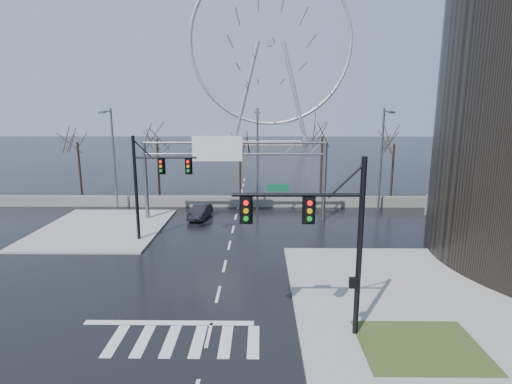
{
  "coord_description": "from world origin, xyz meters",
  "views": [
    {
      "loc": [
        2.28,
        -20.1,
        9.86
      ],
      "look_at": [
        1.97,
        8.17,
        4.0
      ],
      "focal_mm": 28.0,
      "sensor_mm": 36.0,
      "label": 1
    }
  ],
  "objects_px": {
    "signal_mast_near": "(328,231)",
    "ferris_wheel": "(270,49)",
    "sign_gantry": "(230,163)",
    "car": "(200,212)",
    "signal_mast_far": "(150,179)"
  },
  "relations": [
    {
      "from": "signal_mast_near",
      "to": "signal_mast_far",
      "type": "xyz_separation_m",
      "value": [
        -11.01,
        13.0,
        -0.04
      ]
    },
    {
      "from": "signal_mast_near",
      "to": "signal_mast_far",
      "type": "distance_m",
      "value": 17.03
    },
    {
      "from": "signal_mast_near",
      "to": "car",
      "type": "xyz_separation_m",
      "value": [
        -8.38,
        19.51,
        -4.25
      ]
    },
    {
      "from": "signal_mast_near",
      "to": "sign_gantry",
      "type": "xyz_separation_m",
      "value": [
        -5.52,
        19.0,
        0.31
      ]
    },
    {
      "from": "signal_mast_near",
      "to": "ferris_wheel",
      "type": "bearing_deg",
      "value": 90.08
    },
    {
      "from": "ferris_wheel",
      "to": "signal_mast_near",
      "type": "bearing_deg",
      "value": -89.92
    },
    {
      "from": "signal_mast_near",
      "to": "car",
      "type": "bearing_deg",
      "value": 113.25
    },
    {
      "from": "ferris_wheel",
      "to": "car",
      "type": "relative_size",
      "value": 13.37
    },
    {
      "from": "ferris_wheel",
      "to": "car",
      "type": "height_order",
      "value": "ferris_wheel"
    },
    {
      "from": "signal_mast_near",
      "to": "sign_gantry",
      "type": "distance_m",
      "value": 19.79
    },
    {
      "from": "signal_mast_near",
      "to": "sign_gantry",
      "type": "height_order",
      "value": "signal_mast_near"
    },
    {
      "from": "sign_gantry",
      "to": "signal_mast_far",
      "type": "bearing_deg",
      "value": -132.47
    },
    {
      "from": "car",
      "to": "signal_mast_near",
      "type": "bearing_deg",
      "value": -57.33
    },
    {
      "from": "signal_mast_far",
      "to": "sign_gantry",
      "type": "height_order",
      "value": "signal_mast_far"
    },
    {
      "from": "sign_gantry",
      "to": "ferris_wheel",
      "type": "xyz_separation_m",
      "value": [
        5.38,
        80.04,
        20.95
      ]
    }
  ]
}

